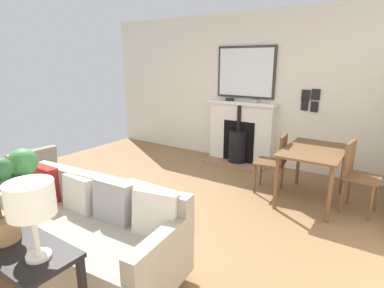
% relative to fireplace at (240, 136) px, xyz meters
% --- Properties ---
extents(ground_plane, '(5.83, 5.67, 0.01)m').
position_rel_fireplace_xyz_m(ground_plane, '(2.71, -0.24, -0.51)').
color(ground_plane, olive).
extents(wall_left, '(0.12, 5.67, 2.67)m').
position_rel_fireplace_xyz_m(wall_left, '(-0.20, -0.24, 0.83)').
color(wall_left, beige).
rests_on(wall_left, ground).
extents(fireplace, '(0.55, 1.29, 1.13)m').
position_rel_fireplace_xyz_m(fireplace, '(0.00, 0.00, 0.00)').
color(fireplace, '#93664C').
rests_on(fireplace, ground).
extents(mirror_over_mantel, '(0.04, 1.09, 0.90)m').
position_rel_fireplace_xyz_m(mirror_over_mantel, '(-0.11, 0.00, 1.14)').
color(mirror_over_mantel, '#2D2823').
extents(mantel_bowl_near, '(0.16, 0.16, 0.04)m').
position_rel_fireplace_xyz_m(mantel_bowl_near, '(-0.02, -0.25, 0.65)').
color(mantel_bowl_near, black).
rests_on(mantel_bowl_near, fireplace).
extents(mantel_bowl_far, '(0.15, 0.15, 0.05)m').
position_rel_fireplace_xyz_m(mantel_bowl_far, '(-0.02, 0.23, 0.65)').
color(mantel_bowl_far, '#9E9384').
rests_on(mantel_bowl_far, fireplace).
extents(sofa, '(0.97, 1.92, 0.83)m').
position_rel_fireplace_xyz_m(sofa, '(3.60, 0.18, -0.14)').
color(sofa, '#B2B2B7').
rests_on(sofa, ground).
extents(ottoman, '(0.60, 0.80, 0.37)m').
position_rel_fireplace_xyz_m(ottoman, '(2.72, 0.01, -0.27)').
color(ottoman, '#B2B2B7').
rests_on(ottoman, ground).
extents(armchair_accent, '(0.71, 0.62, 0.77)m').
position_rel_fireplace_xyz_m(armchair_accent, '(3.14, -1.54, -0.07)').
color(armchair_accent, brown).
rests_on(armchair_accent, ground).
extents(table_lamp_far_end, '(0.26, 0.26, 0.46)m').
position_rel_fireplace_xyz_m(table_lamp_far_end, '(4.30, 0.75, 0.60)').
color(table_lamp_far_end, beige).
rests_on(table_lamp_far_end, console_table).
extents(dining_table, '(1.09, 0.73, 0.73)m').
position_rel_fireplace_xyz_m(dining_table, '(1.00, 1.52, 0.12)').
color(dining_table, brown).
rests_on(dining_table, ground).
extents(dining_chair_near_fireplace, '(0.44, 0.44, 0.86)m').
position_rel_fireplace_xyz_m(dining_chair_near_fireplace, '(1.00, 1.02, 0.00)').
color(dining_chair_near_fireplace, brown).
rests_on(dining_chair_near_fireplace, ground).
extents(dining_chair_by_back_wall, '(0.45, 0.45, 0.89)m').
position_rel_fireplace_xyz_m(dining_chair_by_back_wall, '(0.99, 2.02, 0.02)').
color(dining_chair_by_back_wall, brown).
rests_on(dining_chair_by_back_wall, ground).
extents(photo_gallery_row, '(0.02, 0.28, 0.37)m').
position_rel_fireplace_xyz_m(photo_gallery_row, '(-0.12, 1.15, 0.72)').
color(photo_gallery_row, black).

